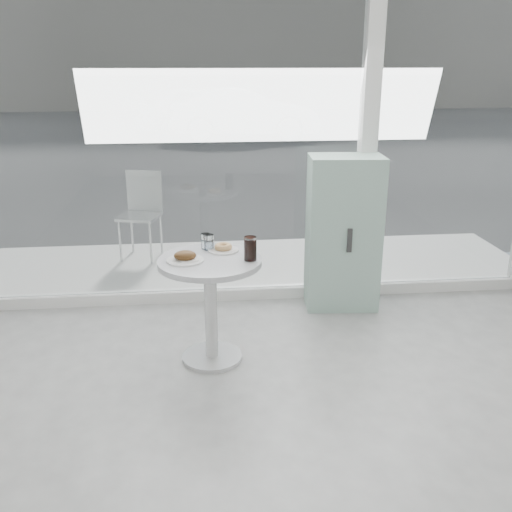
{
  "coord_description": "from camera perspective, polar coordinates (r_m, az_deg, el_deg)",
  "views": [
    {
      "loc": [
        -0.57,
        -1.8,
        2.06
      ],
      "look_at": [
        -0.2,
        1.7,
        0.85
      ],
      "focal_mm": 40.0,
      "sensor_mm": 36.0,
      "label": 1
    }
  ],
  "objects": [
    {
      "name": "room_shell",
      "position": [
        1.37,
        18.96,
        11.55
      ],
      "size": [
        6.0,
        6.0,
        6.0
      ],
      "color": "white",
      "rests_on": "ground"
    },
    {
      "name": "plate_fritter",
      "position": [
        3.89,
        -7.05,
        -0.11
      ],
      "size": [
        0.25,
        0.25,
        0.07
      ],
      "color": "white",
      "rests_on": "main_table"
    },
    {
      "name": "water_tumbler_a",
      "position": [
        4.13,
        -5.03,
        1.4
      ],
      "size": [
        0.07,
        0.07,
        0.11
      ],
      "color": "white",
      "rests_on": "main_table"
    },
    {
      "name": "water_tumbler_b",
      "position": [
        4.1,
        -4.71,
        1.29
      ],
      "size": [
        0.07,
        0.07,
        0.11
      ],
      "color": "white",
      "rests_on": "main_table"
    },
    {
      "name": "patio_deck",
      "position": [
        5.99,
        -0.21,
        -0.92
      ],
      "size": [
        5.6,
        1.6,
        0.05
      ],
      "primitive_type": "cube",
      "color": "silver",
      "rests_on": "ground"
    },
    {
      "name": "patio_chair",
      "position": [
        6.2,
        -11.37,
        4.65
      ],
      "size": [
        0.49,
        0.49,
        0.91
      ],
      "rotation": [
        0.0,
        0.0,
        -0.28
      ],
      "color": "silver",
      "rests_on": "patio_deck"
    },
    {
      "name": "car_white",
      "position": [
        17.33,
        -4.97,
        14.4
      ],
      "size": [
        4.36,
        2.28,
        1.41
      ],
      "primitive_type": "imported",
      "rotation": [
        0.0,
        0.0,
        1.72
      ],
      "color": "silver",
      "rests_on": "street"
    },
    {
      "name": "mint_cabinet",
      "position": [
        4.94,
        8.7,
        2.28
      ],
      "size": [
        0.64,
        0.46,
        1.32
      ],
      "rotation": [
        0.0,
        0.0,
        -0.09
      ],
      "color": "#94BDAC",
      "rests_on": "ground"
    },
    {
      "name": "car_silver",
      "position": [
        16.31,
        -1.21,
        14.05
      ],
      "size": [
        4.08,
        1.44,
        1.34
      ],
      "primitive_type": "imported",
      "rotation": [
        0.0,
        0.0,
        1.57
      ],
      "color": "#A8ABB0",
      "rests_on": "street"
    },
    {
      "name": "street",
      "position": [
        17.93,
        -4.28,
        12.29
      ],
      "size": [
        40.0,
        24.0,
        0.0
      ],
      "primitive_type": "cube",
      "color": "#313131",
      "rests_on": "ground"
    },
    {
      "name": "storefront",
      "position": [
        4.86,
        1.65,
        14.82
      ],
      "size": [
        5.0,
        0.14,
        3.0
      ],
      "color": "white",
      "rests_on": "ground"
    },
    {
      "name": "main_table",
      "position": [
        4.0,
        -4.59,
        -3.28
      ],
      "size": [
        0.72,
        0.72,
        0.77
      ],
      "color": "silver",
      "rests_on": "ground"
    },
    {
      "name": "plate_donut",
      "position": [
        4.08,
        -3.29,
        0.77
      ],
      "size": [
        0.22,
        0.22,
        0.05
      ],
      "color": "white",
      "rests_on": "main_table"
    },
    {
      "name": "cola_glass",
      "position": [
        3.86,
        -0.58,
        0.7
      ],
      "size": [
        0.09,
        0.09,
        0.17
      ],
      "color": "white",
      "rests_on": "main_table"
    },
    {
      "name": "far_building",
      "position": [
        26.88,
        -5.23,
        23.01
      ],
      "size": [
        40.0,
        2.0,
        8.0
      ],
      "primitive_type": "cube",
      "color": "gray",
      "rests_on": "ground"
    }
  ]
}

